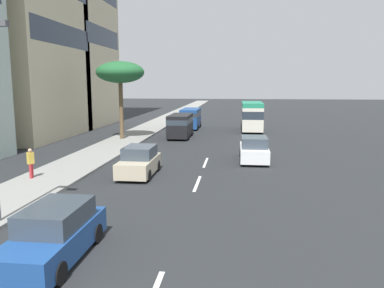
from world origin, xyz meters
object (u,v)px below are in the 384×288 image
Objects in this scene: car_lead at (55,235)px; palm_tree at (120,73)px; car_third at (254,150)px; car_second at (139,162)px; pedestrian_near_lamp at (31,162)px; minibus_sixth at (252,115)px; van_fifth at (191,117)px; van_fourth at (180,124)px.

palm_tree is at bearing -167.61° from car_lead.
car_second is at bearing 125.86° from car_third.
car_second is 0.56× the size of palm_tree.
pedestrian_near_lamp is at bearing -147.05° from car_lead.
pedestrian_near_lamp is (-6.79, 12.28, 0.25)m from car_third.
minibus_sixth is at bearing -55.84° from palm_tree.
car_lead is 0.71× the size of minibus_sixth.
car_third is at bearing 125.86° from car_second.
pedestrian_near_lamp is at bearing 118.94° from car_third.
palm_tree is (-8.39, 12.37, 4.47)m from minibus_sixth.
palm_tree is (15.32, -0.40, 5.17)m from pedestrian_near_lamp.
van_fifth is at bearing -27.94° from palm_tree.
minibus_sixth reaches higher than van_fifth.
car_lead is at bearing -0.01° from van_fifth.
car_lead is 0.88× the size of van_fourth.
car_lead is 25.28m from palm_tree.
car_second is at bearing -0.43° from van_fifth.
pedestrian_near_lamp is at bearing -17.81° from van_fourth.
palm_tree reaches higher than van_fifth.
van_fourth is 3.04× the size of pedestrian_near_lamp.
car_lead is at bearing 0.17° from van_fourth.
car_lead is at bearing 157.12° from car_third.
car_third is at bearing 19.53° from van_fifth.
van_fifth is 0.85× the size of minibus_sixth.
minibus_sixth is 3.77× the size of pedestrian_near_lamp.
palm_tree is at bearing 28.16° from pedestrian_near_lamp.
car_second is 15.60m from van_fourth.
car_third is at bearing -125.68° from palm_tree.
pedestrian_near_lamp is (-1.91, 5.53, 0.26)m from car_second.
van_fourth is 0.81× the size of minibus_sixth.
van_fifth is 12.32m from palm_tree.
palm_tree is (13.40, 5.13, 5.43)m from car_second.
van_fifth is (23.40, -0.17, 0.55)m from car_second.
pedestrian_near_lamp reaches higher than car_lead.
pedestrian_near_lamp is (-23.71, 12.77, -0.71)m from minibus_sixth.
car_third is at bearing 157.12° from car_lead.
van_fifth is at bearing 19.53° from car_third.
minibus_sixth is (6.21, -7.15, 0.45)m from van_fourth.
palm_tree is at bearing -159.06° from car_second.
car_lead is 0.61× the size of palm_tree.
van_fourth is at bearing 31.84° from car_third.
van_fifth is 0.73× the size of palm_tree.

